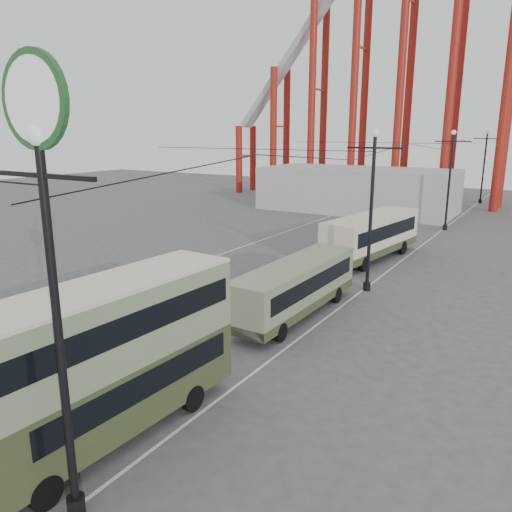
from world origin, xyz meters
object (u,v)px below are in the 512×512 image
Objects in this scene: lamp_post_near at (44,197)px; single_decker_cream at (372,235)px; single_decker_green at (296,286)px; double_decker_bus at (106,355)px; pedestrian at (171,325)px.

single_decker_cream is at bearing 94.69° from lamp_post_near.
single_decker_green is at bearing -79.71° from single_decker_cream.
double_decker_bus reaches higher than single_decker_green.
single_decker_green is 13.32m from single_decker_cream.
double_decker_bus is at bearing 88.56° from pedestrian.
lamp_post_near is at bearing 90.59° from pedestrian.
lamp_post_near is 5.52× the size of pedestrian.
single_decker_green is 0.91× the size of single_decker_cream.
single_decker_cream reaches higher than pedestrian.
pedestrian is (-2.30, -19.54, -0.86)m from single_decker_cream.
lamp_post_near is 29.12m from single_decker_cream.
double_decker_bus is 25.71m from single_decker_cream.
single_decker_green is 6.90m from pedestrian.
single_decker_green is 5.01× the size of pedestrian.
lamp_post_near reaches higher than double_decker_bus.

